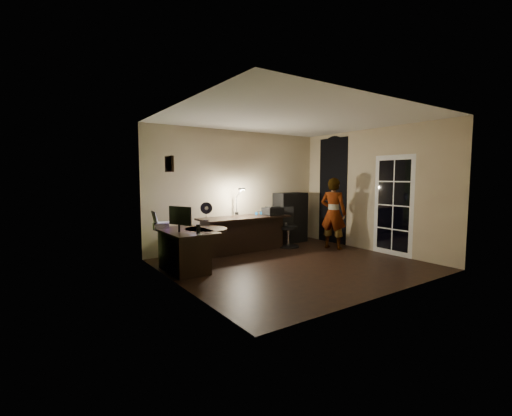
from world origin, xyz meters
TOP-DOWN VIEW (x-y plane):
  - floor at (0.00, 0.00)m, footprint 4.50×4.00m
  - ceiling at (0.00, 0.00)m, footprint 4.50×4.00m
  - wall_back at (0.00, 2.00)m, footprint 4.50×0.01m
  - wall_front at (0.00, -2.00)m, footprint 4.50×0.01m
  - wall_left at (-2.25, 0.00)m, footprint 0.01×4.00m
  - wall_right at (2.25, 0.00)m, footprint 0.01×4.00m
  - green_wall_overlay at (-2.24, 0.00)m, footprint 0.00×4.00m
  - arched_doorway at (2.24, 1.15)m, footprint 0.01×0.90m
  - french_door at (2.24, -0.55)m, footprint 0.02×0.92m
  - framed_picture at (-2.22, 0.45)m, footprint 0.04×0.30m
  - desk_left at (-1.83, 0.76)m, footprint 0.78×1.25m
  - desk_right at (-0.15, 1.50)m, footprint 2.07×0.73m
  - cabinet at (1.39, 1.77)m, footprint 0.85×0.45m
  - laptop_stand at (-2.11, 1.25)m, footprint 0.28×0.24m
  - laptop at (-2.07, 1.25)m, footprint 0.35×0.33m
  - monitor at (-1.99, 0.66)m, footprint 0.28×0.49m
  - mouse at (-1.84, 0.18)m, footprint 0.10×0.11m
  - phone at (-1.44, 0.77)m, footprint 0.11×0.15m
  - pen at (-2.02, 0.43)m, footprint 0.08×0.13m
  - speaker at (-1.82, 0.27)m, footprint 0.08×0.08m
  - notepad at (-2.08, 0.38)m, footprint 0.19×0.23m
  - desk_fan at (-1.17, 1.30)m, footprint 0.26×0.19m
  - headphones at (0.26, 1.54)m, footprint 0.19×0.13m
  - printer at (0.54, 1.38)m, footprint 0.42×0.33m
  - desk_lamp at (-0.15, 1.83)m, footprint 0.16×0.30m
  - office_chair at (0.96, 1.33)m, footprint 0.68×0.68m
  - person at (1.69, 0.61)m, footprint 0.58×0.69m

SIDE VIEW (x-z plane):
  - floor at x=0.00m, z-range -0.01..0.00m
  - desk_left at x=-1.83m, z-range 0.00..0.72m
  - desk_right at x=-0.15m, z-range 0.00..0.77m
  - office_chair at x=0.96m, z-range 0.00..0.93m
  - cabinet at x=1.39m, z-range 0.00..1.25m
  - phone at x=-1.44m, z-range 0.70..0.71m
  - notepad at x=-2.08m, z-range 0.70..0.71m
  - pen at x=-2.02m, z-range 0.70..0.71m
  - mouse at x=-1.84m, z-range 0.70..0.74m
  - laptop_stand at x=-2.11m, z-range 0.70..0.81m
  - speaker at x=-1.82m, z-range 0.70..0.88m
  - person at x=1.69m, z-range 0.00..1.63m
  - headphones at x=0.26m, z-range 0.79..0.87m
  - monitor at x=-1.99m, z-range 0.70..1.03m
  - printer at x=0.54m, z-range 0.79..0.97m
  - laptop at x=-2.07m, z-range 0.81..1.03m
  - desk_fan at x=-1.17m, z-range 0.79..1.15m
  - french_door at x=2.24m, z-range 0.00..2.10m
  - desk_lamp at x=-0.15m, z-range 0.79..1.44m
  - arched_doorway at x=2.24m, z-range 0.00..2.60m
  - wall_back at x=0.00m, z-range 0.00..2.70m
  - wall_front at x=0.00m, z-range 0.00..2.70m
  - wall_left at x=-2.25m, z-range 0.00..2.70m
  - wall_right at x=2.25m, z-range 0.00..2.70m
  - green_wall_overlay at x=-2.24m, z-range 0.00..2.70m
  - framed_picture at x=-2.22m, z-range 1.73..1.98m
  - ceiling at x=0.00m, z-range 2.70..2.71m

